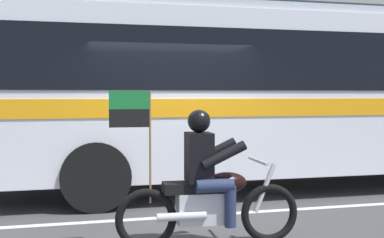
# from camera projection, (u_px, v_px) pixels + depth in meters

# --- Properties ---
(ground_plane) EXTENTS (60.00, 60.00, 0.00)m
(ground_plane) POSITION_uv_depth(u_px,v_px,m) (173.00, 208.00, 7.82)
(ground_plane) COLOR #3D3D3F
(sidewalk_curb) EXTENTS (28.00, 3.80, 0.15)m
(sidewalk_curb) POSITION_uv_depth(u_px,v_px,m) (129.00, 161.00, 12.74)
(sidewalk_curb) COLOR gray
(sidewalk_curb) RESTS_ON ground_plane
(lane_center_stripe) EXTENTS (26.60, 0.14, 0.01)m
(lane_center_stripe) POSITION_uv_depth(u_px,v_px,m) (182.00, 216.00, 7.24)
(lane_center_stripe) COLOR silver
(lane_center_stripe) RESTS_ON ground_plane
(transit_bus) EXTENTS (11.36, 2.66, 3.22)m
(transit_bus) POSITION_uv_depth(u_px,v_px,m) (282.00, 86.00, 9.47)
(transit_bus) COLOR silver
(transit_bus) RESTS_ON ground_plane
(motorcycle_with_rider) EXTENTS (2.19, 0.64, 1.78)m
(motorcycle_with_rider) POSITION_uv_depth(u_px,v_px,m) (207.00, 188.00, 5.80)
(motorcycle_with_rider) COLOR black
(motorcycle_with_rider) RESTS_ON ground_plane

